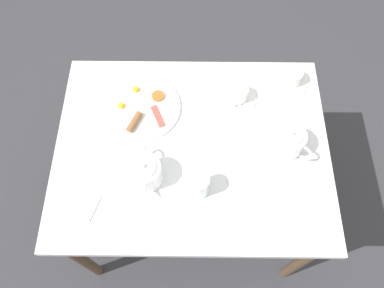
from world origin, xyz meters
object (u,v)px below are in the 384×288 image
Objects in this scene: fork_by_plate at (305,225)px; spoon_for_tea at (202,156)px; teapot_near at (289,142)px; napkin_folded at (77,204)px; water_glass_tall at (199,185)px; teacup_with_saucer_left at (292,78)px; teacup_with_saucer_right at (238,95)px; teapot_far at (145,172)px; knife_by_plate at (244,205)px; breakfast_plate at (141,108)px.

spoon_for_tea is at bearing 53.91° from fork_by_plate.
teapot_near reaches higher than fork_by_plate.
napkin_folded is 1.05× the size of spoon_for_tea.
fork_by_plate is 0.44m from spoon_for_tea.
water_glass_tall is 0.14m from spoon_for_tea.
teacup_with_saucer_left is 0.97m from napkin_folded.
spoon_for_tea is (-0.26, 0.15, -0.03)m from teacup_with_saucer_right.
water_glass_tall is at bearing 141.56° from teacup_with_saucer_left.
fork_by_plate and spoon_for_tea have the same top height.
teacup_with_saucer_left is at bearing -38.44° from water_glass_tall.
water_glass_tall reaches higher than teacup_with_saucer_right.
spoon_for_tea is (-0.04, 0.32, -0.05)m from teapot_near.
teapot_far reaches higher than spoon_for_tea.
teapot_far reaches higher than napkin_folded.
teacup_with_saucer_left is 0.24m from teacup_with_saucer_right.
teapot_near is 0.54m from teapot_far.
teapot_near and teapot_far have the same top height.
knife_by_plate is (-0.45, -0.00, -0.03)m from teacup_with_saucer_right.
teacup_with_saucer_left reaches higher than spoon_for_tea.
teacup_with_saucer_left is 0.61m from water_glass_tall.
fork_by_plate is at bearing -158.05° from teacup_with_saucer_right.
knife_by_plate is (0.07, 0.21, 0.00)m from fork_by_plate.
teapot_far reaches higher than water_glass_tall.
breakfast_plate is 2.04× the size of spoon_for_tea.
napkin_folded is (-0.10, 0.24, -0.05)m from teapot_far.
breakfast_plate reaches higher than spoon_for_tea.
water_glass_tall is at bearing 175.40° from spoon_for_tea.
teacup_with_saucer_left is 1.00× the size of teacup_with_saucer_right.
knife_by_plate is at bearing 71.82° from fork_by_plate.
teapot_far is 1.99× the size of water_glass_tall.
fork_by_plate is 0.90× the size of spoon_for_tea.
water_glass_tall reaches higher than spoon_for_tea.
napkin_folded reaches higher than knife_by_plate.
teacup_with_saucer_left reaches higher than fork_by_plate.
breakfast_plate is at bearing 97.75° from teacup_with_saucer_right.
teapot_near is at bearing -62.67° from water_glass_tall.
teacup_with_saucer_left reaches higher than knife_by_plate.
teacup_with_saucer_right reaches higher than fork_by_plate.
teapot_near reaches higher than teacup_with_saucer_left.
spoon_for_tea is (0.13, -0.01, -0.05)m from water_glass_tall.
teacup_with_saucer_left is 0.61m from fork_by_plate.
spoon_for_tea is at bearing 111.00° from teapot_far.
breakfast_plate is at bearing 102.75° from teacup_with_saucer_left.
water_glass_tall is 0.69× the size of spoon_for_tea.
knife_by_plate is at bearing -179.48° from teacup_with_saucer_right.
napkin_folded is 0.80m from fork_by_plate.
breakfast_plate reaches higher than knife_by_plate.
water_glass_tall is at bearing 71.26° from fork_by_plate.
breakfast_plate is at bearing 49.23° from spoon_for_tea.
teapot_far is 1.34× the size of teacup_with_saucer_right.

